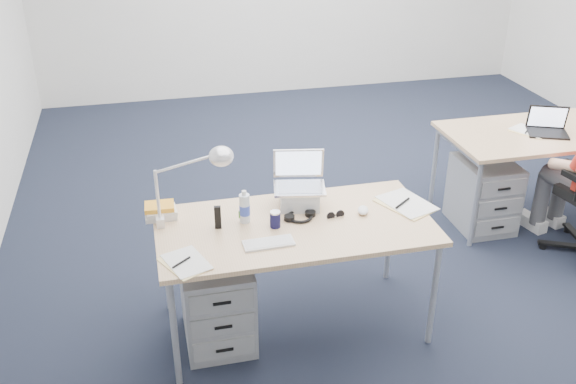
% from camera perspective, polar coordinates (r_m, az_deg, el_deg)
% --- Properties ---
extents(floor, '(7.00, 7.00, 0.00)m').
position_cam_1_polar(floor, '(5.24, 9.00, -2.79)').
color(floor, black).
rests_on(floor, ground).
extents(room, '(6.02, 7.02, 2.80)m').
position_cam_1_polar(room, '(4.63, 10.58, 15.88)').
color(room, silver).
rests_on(room, ground).
extents(desk_near, '(1.60, 0.80, 0.73)m').
position_cam_1_polar(desk_near, '(3.74, 0.62, -3.47)').
color(desk_near, tan).
rests_on(desk_near, ground).
extents(desk_far, '(1.60, 0.80, 0.73)m').
position_cam_1_polar(desk_far, '(5.43, 22.00, 4.64)').
color(desk_far, tan).
rests_on(desk_far, ground).
extents(drawer_pedestal_near, '(0.40, 0.50, 0.55)m').
position_cam_1_polar(drawer_pedestal_near, '(3.89, -6.32, -9.58)').
color(drawer_pedestal_near, '#A2A5A8').
rests_on(drawer_pedestal_near, ground).
extents(drawer_pedestal_far, '(0.40, 0.50, 0.55)m').
position_cam_1_polar(drawer_pedestal_far, '(5.26, 16.96, -0.17)').
color(drawer_pedestal_far, '#A2A5A8').
rests_on(drawer_pedestal_far, ground).
extents(silver_laptop, '(0.35, 0.30, 0.33)m').
position_cam_1_polar(silver_laptop, '(3.83, 1.03, 0.91)').
color(silver_laptop, silver).
rests_on(silver_laptop, desk_near).
extents(wireless_keyboard, '(0.28, 0.12, 0.01)m').
position_cam_1_polar(wireless_keyboard, '(3.52, -1.74, -4.55)').
color(wireless_keyboard, white).
rests_on(wireless_keyboard, desk_near).
extents(computer_mouse, '(0.10, 0.12, 0.04)m').
position_cam_1_polar(computer_mouse, '(3.84, 6.68, -1.63)').
color(computer_mouse, white).
rests_on(computer_mouse, desk_near).
extents(headphones, '(0.22, 0.18, 0.03)m').
position_cam_1_polar(headphones, '(3.77, 1.07, -2.11)').
color(headphones, black).
rests_on(headphones, desk_near).
extents(can_koozie, '(0.07, 0.07, 0.10)m').
position_cam_1_polar(can_koozie, '(3.66, -1.15, -2.43)').
color(can_koozie, '#131239').
rests_on(can_koozie, desk_near).
extents(water_bottle, '(0.07, 0.07, 0.20)m').
position_cam_1_polar(water_bottle, '(3.70, -3.89, -1.28)').
color(water_bottle, silver).
rests_on(water_bottle, desk_near).
extents(bear_figurine, '(0.07, 0.06, 0.13)m').
position_cam_1_polar(bear_figurine, '(3.71, -3.92, -1.78)').
color(bear_figurine, '#2B701E').
rests_on(bear_figurine, desk_near).
extents(book_stack, '(0.20, 0.17, 0.08)m').
position_cam_1_polar(book_stack, '(3.84, -11.26, -1.66)').
color(book_stack, silver).
rests_on(book_stack, desk_near).
extents(cordless_phone, '(0.04, 0.03, 0.14)m').
position_cam_1_polar(cordless_phone, '(3.66, -6.26, -2.25)').
color(cordless_phone, black).
rests_on(cordless_phone, desk_near).
extents(papers_left, '(0.27, 0.32, 0.01)m').
position_cam_1_polar(papers_left, '(3.40, -9.14, -6.28)').
color(papers_left, '#FFE293').
rests_on(papers_left, desk_near).
extents(papers_right, '(0.34, 0.40, 0.01)m').
position_cam_1_polar(papers_right, '(3.98, 10.43, -1.09)').
color(papers_right, '#FFE293').
rests_on(papers_right, desk_near).
extents(sunglasses, '(0.12, 0.07, 0.03)m').
position_cam_1_polar(sunglasses, '(3.79, 4.24, -2.06)').
color(sunglasses, black).
rests_on(sunglasses, desk_near).
extents(desk_lamp, '(0.42, 0.15, 0.47)m').
position_cam_1_polar(desk_lamp, '(3.66, -9.36, 0.51)').
color(desk_lamp, silver).
rests_on(desk_lamp, desk_near).
extents(dark_laptop, '(0.38, 0.38, 0.21)m').
position_cam_1_polar(dark_laptop, '(5.30, 22.25, 5.84)').
color(dark_laptop, black).
rests_on(dark_laptop, desk_far).
extents(far_papers, '(0.29, 0.32, 0.01)m').
position_cam_1_polar(far_papers, '(5.33, 20.63, 5.05)').
color(far_papers, white).
rests_on(far_papers, desk_far).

